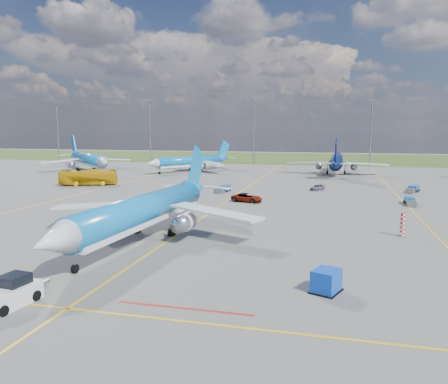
% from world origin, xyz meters
% --- Properties ---
extents(ground, '(400.00, 400.00, 0.00)m').
position_xyz_m(ground, '(0.00, 0.00, 0.00)').
color(ground, '#545451').
rests_on(ground, ground).
extents(grass_strip, '(400.00, 80.00, 0.01)m').
position_xyz_m(grass_strip, '(0.00, 150.00, 0.00)').
color(grass_strip, '#2D4719').
rests_on(grass_strip, ground).
extents(taxiway_lines, '(60.25, 160.00, 0.02)m').
position_xyz_m(taxiway_lines, '(0.17, 27.70, 0.01)').
color(taxiway_lines, gold).
rests_on(taxiway_lines, ground).
extents(floodlight_masts, '(202.20, 0.50, 22.70)m').
position_xyz_m(floodlight_masts, '(10.00, 110.00, 12.56)').
color(floodlight_masts, slate).
rests_on(floodlight_masts, ground).
extents(warning_post, '(0.50, 0.50, 3.00)m').
position_xyz_m(warning_post, '(26.00, 8.00, 1.50)').
color(warning_post, red).
rests_on(warning_post, ground).
extents(bg_jet_nw, '(49.05, 48.76, 10.28)m').
position_xyz_m(bg_jet_nw, '(-53.62, 71.78, 0.00)').
color(bg_jet_nw, '#0D70BF').
rests_on(bg_jet_nw, ground).
extents(bg_jet_nnw, '(39.35, 42.18, 8.85)m').
position_xyz_m(bg_jet_nnw, '(-23.68, 78.23, 0.00)').
color(bg_jet_nnw, '#0D70BF').
rests_on(bg_jet_nnw, ground).
extents(bg_jet_n, '(30.54, 39.58, 10.19)m').
position_xyz_m(bg_jet_n, '(18.92, 83.34, 0.00)').
color(bg_jet_n, '#071241').
rests_on(bg_jet_n, ground).
extents(main_airliner, '(31.29, 39.57, 9.84)m').
position_xyz_m(main_airliner, '(-2.91, -0.61, 0.00)').
color(main_airliner, '#0D70BF').
rests_on(main_airliner, ground).
extents(pushback_tug, '(2.82, 6.32, 2.11)m').
position_xyz_m(pushback_tug, '(-4.35, -20.46, 0.85)').
color(pushback_tug, silver).
rests_on(pushback_tug, ground).
extents(uld_container, '(2.46, 2.70, 1.77)m').
position_xyz_m(uld_container, '(17.60, -12.34, 0.88)').
color(uld_container, blue).
rests_on(uld_container, ground).
extents(apron_bus, '(12.85, 7.35, 3.52)m').
position_xyz_m(apron_bus, '(-35.63, 41.94, 1.76)').
color(apron_bus, '#D29F0C').
rests_on(apron_bus, ground).
extents(service_car_a, '(3.23, 3.76, 1.22)m').
position_xyz_m(service_car_a, '(-13.24, 30.51, 0.61)').
color(service_car_a, '#999999').
rests_on(service_car_a, ground).
extents(service_car_b, '(5.79, 3.56, 1.50)m').
position_xyz_m(service_car_b, '(3.56, 27.94, 0.75)').
color(service_car_b, '#999999').
rests_on(service_car_b, ground).
extents(service_car_c, '(3.41, 4.23, 1.15)m').
position_xyz_m(service_car_c, '(14.94, 46.03, 0.58)').
color(service_car_c, '#999999').
rests_on(service_car_c, ground).
extents(baggage_tug_w, '(1.60, 5.26, 1.17)m').
position_xyz_m(baggage_tug_w, '(30.62, 31.71, 0.55)').
color(baggage_tug_w, '#165388').
rests_on(baggage_tug_w, ground).
extents(baggage_tug_c, '(2.23, 5.73, 1.25)m').
position_xyz_m(baggage_tug_c, '(-3.52, 38.78, 0.59)').
color(baggage_tug_c, navy).
rests_on(baggage_tug_c, ground).
extents(baggage_tug_e, '(3.41, 5.75, 1.26)m').
position_xyz_m(baggage_tug_e, '(33.51, 47.33, 0.59)').
color(baggage_tug_e, '#194699').
rests_on(baggage_tug_e, ground).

